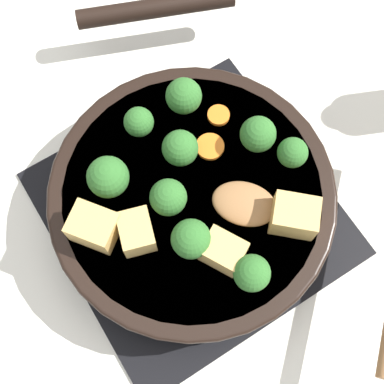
% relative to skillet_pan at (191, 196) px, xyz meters
% --- Properties ---
extents(ground_plane, '(2.40, 2.40, 0.00)m').
position_rel_skillet_pan_xyz_m(ground_plane, '(-0.00, -0.00, -0.06)').
color(ground_plane, silver).
extents(front_burner_grate, '(0.31, 0.31, 0.03)m').
position_rel_skillet_pan_xyz_m(front_burner_grate, '(-0.00, -0.00, -0.04)').
color(front_burner_grate, black).
rests_on(front_burner_grate, ground_plane).
extents(skillet_pan, '(0.34, 0.43, 0.05)m').
position_rel_skillet_pan_xyz_m(skillet_pan, '(0.00, 0.00, 0.00)').
color(skillet_pan, black).
rests_on(skillet_pan, front_burner_grate).
extents(wooden_spoon, '(0.25, 0.26, 0.02)m').
position_rel_skillet_pan_xyz_m(wooden_spoon, '(0.10, -0.12, 0.03)').
color(wooden_spoon, olive).
rests_on(wooden_spoon, skillet_pan).
extents(tofu_cube_center_large, '(0.06, 0.06, 0.04)m').
position_rel_skillet_pan_xyz_m(tofu_cube_center_large, '(-0.11, 0.01, 0.04)').
color(tofu_cube_center_large, tan).
rests_on(tofu_cube_center_large, skillet_pan).
extents(tofu_cube_near_handle, '(0.05, 0.05, 0.03)m').
position_rel_skillet_pan_xyz_m(tofu_cube_near_handle, '(-0.01, -0.08, 0.04)').
color(tofu_cube_near_handle, tan).
rests_on(tofu_cube_near_handle, skillet_pan).
extents(tofu_cube_east_chunk, '(0.04, 0.05, 0.03)m').
position_rel_skillet_pan_xyz_m(tofu_cube_east_chunk, '(-0.07, -0.01, 0.04)').
color(tofu_cube_east_chunk, tan).
rests_on(tofu_cube_east_chunk, skillet_pan).
extents(tofu_cube_west_chunk, '(0.06, 0.06, 0.04)m').
position_rel_skillet_pan_xyz_m(tofu_cube_west_chunk, '(0.07, -0.08, 0.04)').
color(tofu_cube_west_chunk, tan).
rests_on(tofu_cube_west_chunk, skillet_pan).
extents(broccoli_floret_near_spoon, '(0.04, 0.04, 0.05)m').
position_rel_skillet_pan_xyz_m(broccoli_floret_near_spoon, '(0.09, 0.01, 0.05)').
color(broccoli_floret_near_spoon, '#709956').
rests_on(broccoli_floret_near_spoon, skillet_pan).
extents(broccoli_floret_center_top, '(0.03, 0.03, 0.04)m').
position_rel_skillet_pan_xyz_m(broccoli_floret_center_top, '(0.11, -0.03, 0.05)').
color(broccoli_floret_center_top, '#709956').
rests_on(broccoli_floret_center_top, skillet_pan).
extents(broccoli_floret_east_rim, '(0.03, 0.03, 0.04)m').
position_rel_skillet_pan_xyz_m(broccoli_floret_east_rim, '(-0.01, 0.09, 0.05)').
color(broccoli_floret_east_rim, '#709956').
rests_on(broccoli_floret_east_rim, skillet_pan).
extents(broccoli_floret_west_rim, '(0.04, 0.04, 0.05)m').
position_rel_skillet_pan_xyz_m(broccoli_floret_west_rim, '(-0.03, -0.05, 0.05)').
color(broccoli_floret_west_rim, '#709956').
rests_on(broccoli_floret_west_rim, skillet_pan).
extents(broccoli_floret_north_edge, '(0.04, 0.04, 0.05)m').
position_rel_skillet_pan_xyz_m(broccoli_floret_north_edge, '(-0.03, 0.00, 0.05)').
color(broccoli_floret_north_edge, '#709956').
rests_on(broccoli_floret_north_edge, skillet_pan).
extents(broccoli_floret_south_cluster, '(0.04, 0.04, 0.05)m').
position_rel_skillet_pan_xyz_m(broccoli_floret_south_cluster, '(0.01, 0.04, 0.05)').
color(broccoli_floret_south_cluster, '#709956').
rests_on(broccoli_floret_south_cluster, skillet_pan).
extents(broccoli_floret_mid_floret, '(0.04, 0.04, 0.04)m').
position_rel_skillet_pan_xyz_m(broccoli_floret_mid_floret, '(-0.00, -0.11, 0.05)').
color(broccoli_floret_mid_floret, '#709956').
rests_on(broccoli_floret_mid_floret, skillet_pan).
extents(broccoli_floret_small_inner, '(0.04, 0.04, 0.05)m').
position_rel_skillet_pan_xyz_m(broccoli_floret_small_inner, '(-0.07, 0.05, 0.05)').
color(broccoli_floret_small_inner, '#709956').
rests_on(broccoli_floret_small_inner, skillet_pan).
extents(broccoli_floret_tall_stem, '(0.04, 0.04, 0.05)m').
position_rel_skillet_pan_xyz_m(broccoli_floret_tall_stem, '(0.04, 0.09, 0.05)').
color(broccoli_floret_tall_stem, '#709956').
rests_on(broccoli_floret_tall_stem, skillet_pan).
extents(carrot_slice_orange_thin, '(0.02, 0.02, 0.01)m').
position_rel_skillet_pan_xyz_m(carrot_slice_orange_thin, '(0.07, 0.06, 0.02)').
color(carrot_slice_orange_thin, orange).
rests_on(carrot_slice_orange_thin, skillet_pan).
extents(carrot_slice_near_center, '(0.03, 0.03, 0.01)m').
position_rel_skillet_pan_xyz_m(carrot_slice_near_center, '(0.04, 0.03, 0.02)').
color(carrot_slice_near_center, orange).
rests_on(carrot_slice_near_center, skillet_pan).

